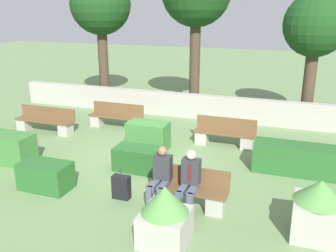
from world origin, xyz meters
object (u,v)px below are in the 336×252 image
(planter_corner_right, at_px, (165,214))
(bench_right_side, at_px, (116,118))
(bench_left_side, at_px, (225,135))
(person_seated_man, at_px, (189,179))
(bench_back, at_px, (45,122))
(tree_leftmost, at_px, (101,6))
(planter_corner_left, at_px, (319,208))
(bench_front, at_px, (187,193))
(person_seated_woman, at_px, (161,175))
(suitcase, at_px, (121,187))
(tree_center_right, at_px, (316,27))

(planter_corner_right, bearing_deg, bench_right_side, 124.62)
(bench_left_side, relative_size, person_seated_man, 1.42)
(bench_back, bearing_deg, tree_leftmost, 101.29)
(person_seated_man, xyz_separation_m, planter_corner_left, (2.50, -0.10, -0.13))
(bench_back, distance_m, planter_corner_left, 9.26)
(bench_front, relative_size, person_seated_woman, 1.32)
(person_seated_woman, relative_size, suitcase, 1.77)
(person_seated_man, bearing_deg, planter_corner_left, -2.32)
(person_seated_man, height_order, person_seated_woman, person_seated_man)
(bench_front, bearing_deg, bench_left_side, 90.32)
(planter_corner_left, height_order, planter_corner_right, planter_corner_left)
(bench_right_side, height_order, person_seated_man, person_seated_man)
(bench_front, relative_size, bench_right_side, 0.88)
(planter_corner_left, bearing_deg, tree_leftmost, 138.20)
(bench_right_side, xyz_separation_m, planter_corner_right, (4.00, -5.80, 0.24))
(suitcase, bearing_deg, bench_front, 6.11)
(person_seated_woman, bearing_deg, bench_back, 149.03)
(bench_left_side, bearing_deg, bench_back, -172.15)
(person_seated_man, xyz_separation_m, suitcase, (-1.56, -0.02, -0.45))
(bench_left_side, distance_m, person_seated_man, 4.10)
(suitcase, bearing_deg, person_seated_man, 0.79)
(tree_center_right, bearing_deg, bench_front, -107.27)
(bench_back, bearing_deg, bench_right_side, 41.22)
(person_seated_man, relative_size, planter_corner_right, 1.18)
(bench_right_side, xyz_separation_m, bench_back, (-2.04, -1.28, 0.01))
(planter_corner_left, relative_size, tree_leftmost, 0.21)
(bench_front, relative_size, tree_leftmost, 0.31)
(planter_corner_left, bearing_deg, bench_back, 158.49)
(bench_left_side, height_order, planter_corner_right, planter_corner_right)
(person_seated_man, relative_size, suitcase, 1.77)
(bench_front, distance_m, tree_center_right, 8.32)
(planter_corner_left, distance_m, tree_center_right, 8.12)
(person_seated_man, xyz_separation_m, person_seated_woman, (-0.63, -0.00, -0.01))
(bench_front, bearing_deg, bench_right_side, 132.11)
(person_seated_man, bearing_deg, bench_left_side, 91.35)
(planter_corner_right, relative_size, tree_center_right, 0.24)
(bench_right_side, height_order, planter_corner_right, planter_corner_right)
(person_seated_woman, distance_m, tree_leftmost, 10.18)
(planter_corner_left, bearing_deg, suitcase, 178.87)
(suitcase, bearing_deg, tree_center_right, 63.36)
(suitcase, height_order, tree_leftmost, tree_leftmost)
(person_seated_woman, bearing_deg, tree_center_right, 69.26)
(tree_center_right, bearing_deg, person_seated_man, -106.45)
(bench_right_side, xyz_separation_m, suitcase, (2.52, -4.59, -0.05))
(bench_back, height_order, tree_leftmost, tree_leftmost)
(bench_back, distance_m, person_seated_woman, 6.41)
(person_seated_man, xyz_separation_m, tree_center_right, (2.22, 7.51, 2.69))
(suitcase, bearing_deg, bench_back, 143.96)
(suitcase, distance_m, tree_center_right, 8.99)
(person_seated_woman, relative_size, tree_leftmost, 0.24)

